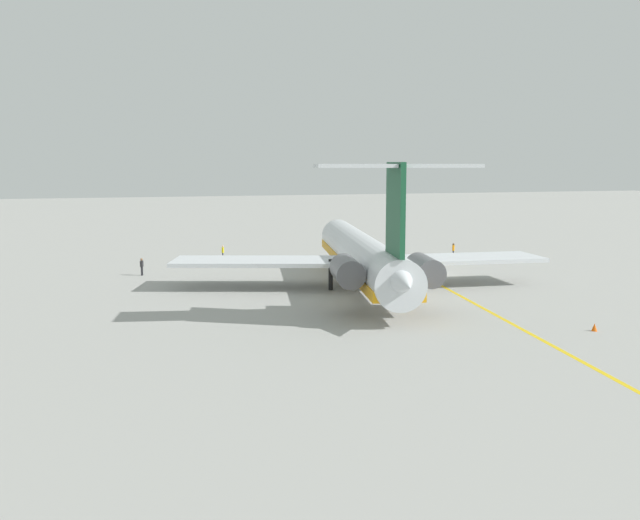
# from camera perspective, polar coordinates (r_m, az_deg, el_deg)

# --- Properties ---
(ground) EXTENTS (363.37, 363.37, 0.00)m
(ground) POSITION_cam_1_polar(r_m,az_deg,el_deg) (75.14, 8.74, -1.10)
(ground) COLOR #9E9E99
(main_jetliner) EXTENTS (39.51, 35.17, 11.57)m
(main_jetliner) POSITION_cam_1_polar(r_m,az_deg,el_deg) (64.85, 3.48, 0.39)
(main_jetliner) COLOR silver
(main_jetliner) RESTS_ON ground
(ground_crew_near_tail) EXTENTS (0.32, 0.38, 1.81)m
(ground_crew_near_tail) POSITION_cam_1_polar(r_m,az_deg,el_deg) (75.23, -14.13, -0.35)
(ground_crew_near_tail) COLOR black
(ground_crew_near_tail) RESTS_ON ground
(ground_crew_portside) EXTENTS (0.34, 0.34, 1.77)m
(ground_crew_portside) POSITION_cam_1_polar(r_m,az_deg,el_deg) (88.42, 10.66, 0.92)
(ground_crew_portside) COLOR black
(ground_crew_portside) RESTS_ON ground
(ground_crew_starboard) EXTENTS (0.44, 0.27, 1.72)m
(ground_crew_starboard) POSITION_cam_1_polar(r_m,az_deg,el_deg) (85.90, -7.81, 0.76)
(ground_crew_starboard) COLOR black
(ground_crew_starboard) RESTS_ON ground
(safety_cone_nose) EXTENTS (0.40, 0.40, 0.55)m
(safety_cone_nose) POSITION_cam_1_polar(r_m,az_deg,el_deg) (52.66, 21.18, -5.05)
(safety_cone_nose) COLOR #EA590F
(safety_cone_nose) RESTS_ON ground
(taxiway_centreline) EXTENTS (72.04, 11.08, 0.01)m
(taxiway_centreline) POSITION_cam_1_polar(r_m,az_deg,el_deg) (69.45, 9.33, -1.84)
(taxiway_centreline) COLOR gold
(taxiway_centreline) RESTS_ON ground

